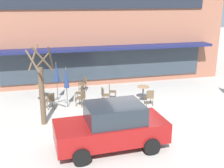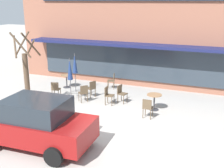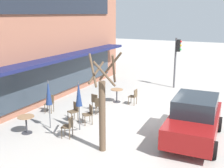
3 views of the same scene
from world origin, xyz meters
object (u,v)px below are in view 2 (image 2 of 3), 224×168
patio_umbrella_cream_folded (75,64)px  cafe_chair_4 (148,107)px  cafe_table_near_wall (67,79)px  patio_umbrella_green_folded (70,69)px  street_tree (26,75)px  cafe_table_streetside (154,99)px  parked_sedan (35,123)px  cafe_chair_3 (112,80)px  cafe_chair_0 (121,92)px  cafe_chair_6 (83,92)px  cafe_chair_2 (92,88)px  cafe_chair_5 (108,94)px  cafe_chair_1 (56,89)px

patio_umbrella_cream_folded → cafe_chair_4: (4.70, -2.11, -1.10)m
cafe_table_near_wall → patio_umbrella_cream_folded: size_ratio=0.35×
patio_umbrella_green_folded → cafe_chair_4: (4.28, -0.83, -1.10)m
patio_umbrella_green_folded → street_tree: bearing=-124.2°
cafe_table_near_wall → cafe_table_streetside: 5.85m
patio_umbrella_green_folded → street_tree: street_tree is taller
cafe_table_near_wall → cafe_chair_4: size_ratio=0.85×
parked_sedan → patio_umbrella_cream_folded: bearing=105.7°
cafe_table_streetside → street_tree: bearing=-159.7°
cafe_table_streetside → parked_sedan: size_ratio=0.18×
cafe_chair_3 → parked_sedan: parked_sedan is taller
cafe_chair_4 → street_tree: (-5.51, -0.98, 1.15)m
cafe_table_near_wall → cafe_chair_3: (2.57, 0.81, 0.01)m
cafe_chair_0 → patio_umbrella_cream_folded: bearing=167.4°
cafe_chair_0 → cafe_chair_4: same height
cafe_chair_0 → cafe_chair_3: size_ratio=1.00×
cafe_chair_0 → cafe_chair_6: (-1.79, -0.65, 0.00)m
cafe_chair_4 → parked_sedan: size_ratio=0.21×
cafe_chair_0 → cafe_chair_2: size_ratio=1.00×
cafe_chair_0 → cafe_chair_6: bearing=-160.1°
cafe_chair_3 → cafe_chair_5: size_ratio=1.00×
cafe_chair_6 → parked_sedan: size_ratio=0.21×
cafe_chair_3 → parked_sedan: bearing=-90.1°
cafe_table_streetside → parked_sedan: parked_sedan is taller
patio_umbrella_green_folded → cafe_chair_3: patio_umbrella_green_folded is taller
cafe_table_streetside → cafe_chair_6: size_ratio=0.85×
cafe_chair_3 → street_tree: bearing=-119.2°
cafe_chair_2 → cafe_chair_3: same height
patio_umbrella_cream_folded → cafe_chair_5: bearing=-25.3°
cafe_table_streetside → cafe_chair_4: 1.07m
cafe_chair_3 → cafe_chair_5: (0.78, -2.51, 0.00)m
cafe_table_streetside → cafe_chair_0: cafe_chair_0 is taller
cafe_chair_2 → cafe_table_streetside: bearing=-9.2°
cafe_chair_1 → cafe_chair_6: (1.63, 0.01, 0.00)m
cafe_chair_4 → parked_sedan: bearing=-128.5°
cafe_chair_0 → parked_sedan: 5.43m
cafe_chair_5 → patio_umbrella_green_folded: bearing=-176.8°
cafe_chair_1 → cafe_chair_5: size_ratio=1.00×
cafe_table_near_wall → cafe_table_streetside: size_ratio=1.00×
patio_umbrella_cream_folded → cafe_chair_3: 2.42m
patio_umbrella_green_folded → cafe_table_streetside: bearing=3.1°
patio_umbrella_cream_folded → cafe_chair_6: bearing=-48.1°
cafe_table_streetside → cafe_chair_2: 3.56m
parked_sedan → cafe_chair_4: bearing=51.5°
cafe_chair_3 → street_tree: street_tree is taller
cafe_chair_6 → cafe_chair_2: bearing=86.7°
cafe_chair_1 → cafe_chair_6: size_ratio=1.00×
cafe_chair_1 → cafe_chair_2: size_ratio=1.00×
cafe_table_streetside → cafe_chair_4: size_ratio=0.85×
cafe_chair_1 → patio_umbrella_green_folded: bearing=2.9°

